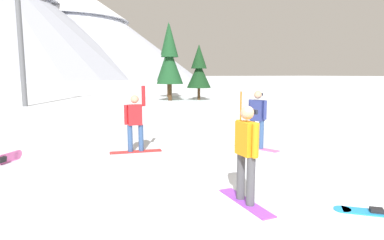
# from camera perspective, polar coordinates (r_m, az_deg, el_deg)

# --- Properties ---
(ground_plane) EXTENTS (800.00, 800.00, 0.00)m
(ground_plane) POSITION_cam_1_polar(r_m,az_deg,el_deg) (6.20, 15.92, -14.07)
(ground_plane) COLOR silver
(snowboarder_foreground) EXTENTS (0.33, 1.47, 1.76)m
(snowboarder_foreground) POSITION_cam_1_polar(r_m,az_deg,el_deg) (5.82, 9.53, -5.63)
(snowboarder_foreground) COLOR #993FD8
(snowboarder_foreground) RESTS_ON ground_plane
(snowboarder_midground) EXTENTS (0.80, 1.48, 1.80)m
(snowboarder_midground) POSITION_cam_1_polar(r_m,az_deg,el_deg) (10.22, 11.40, 0.33)
(snowboarder_midground) COLOR pink
(snowboarder_midground) RESTS_ON ground_plane
(snowboarder_background) EXTENTS (1.55, 0.56, 1.97)m
(snowboarder_background) POSITION_cam_1_polar(r_m,az_deg,el_deg) (9.70, -9.96, -0.24)
(snowboarder_background) COLOR red
(snowboarder_background) RESTS_ON ground_plane
(trail_marker_pole) EXTENTS (0.06, 0.06, 1.66)m
(trail_marker_pole) POSITION_cam_1_polar(r_m,az_deg,el_deg) (12.56, 8.55, 1.21)
(trail_marker_pole) COLOR orange
(trail_marker_pole) RESTS_ON ground_plane
(pine_tree_slender) EXTENTS (2.34, 2.34, 6.67)m
(pine_tree_slender) POSITION_cam_1_polar(r_m,az_deg,el_deg) (28.81, -3.94, 10.66)
(pine_tree_slender) COLOR #472D19
(pine_tree_slender) RESTS_ON ground_plane
(pine_tree_twin) EXTENTS (2.19, 2.19, 4.96)m
(pine_tree_twin) POSITION_cam_1_polar(r_m,az_deg,el_deg) (29.39, 1.23, 8.82)
(pine_tree_twin) COLOR #472D19
(pine_tree_twin) RESTS_ON ground_plane
(pine_tree_broad) EXTENTS (2.48, 2.48, 7.51)m
(pine_tree_broad) POSITION_cam_1_polar(r_m,az_deg,el_deg) (33.56, -4.11, 11.06)
(pine_tree_broad) COLOR #472D19
(pine_tree_broad) RESTS_ON ground_plane
(ski_lift_tower) EXTENTS (3.56, 0.36, 11.34)m
(ski_lift_tower) POSITION_cam_1_polar(r_m,az_deg,el_deg) (26.72, -28.18, 16.05)
(ski_lift_tower) COLOR #595B60
(ski_lift_tower) RESTS_ON ground_plane
(peak_east_ridge) EXTENTS (148.08, 148.08, 55.03)m
(peak_east_ridge) POSITION_cam_1_polar(r_m,az_deg,el_deg) (209.16, -20.41, 14.81)
(peak_east_ridge) COLOR #B2B7C6
(peak_east_ridge) RESTS_ON ground_plane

